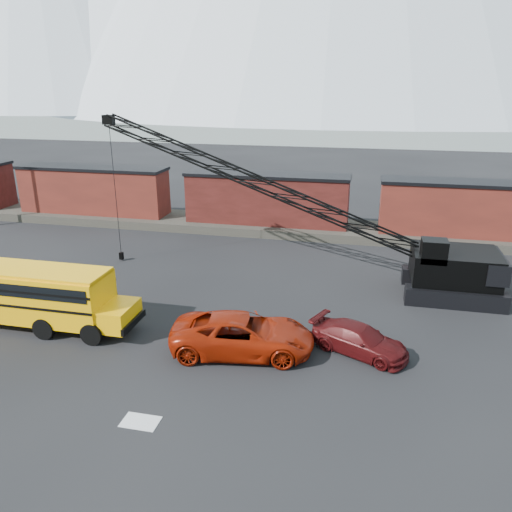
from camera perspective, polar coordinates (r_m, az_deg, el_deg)
The scene contains 10 objects.
ground at distance 23.31m, azimuth -9.94°, elevation -12.11°, with size 160.00×160.00×0.00m, color black.
gravel_berm at distance 42.66m, azimuth 1.24°, elevation 3.43°, with size 120.00×5.00×0.70m, color #454239.
boxcar_west_near at distance 47.82m, azimuth -18.03°, elevation 7.21°, with size 13.70×3.10×4.17m.
boxcar_mid at distance 42.06m, azimuth 1.26°, elevation 6.59°, with size 13.70×3.10×4.17m.
boxcar_east_near at distance 42.01m, azimuth 23.26°, elevation 5.00°, with size 13.70×3.10×4.17m.
snow_patch at distance 20.14m, azimuth -13.07°, elevation -17.96°, with size 1.40×0.90×0.02m, color silver.
school_bus at distance 28.31m, azimuth -25.15°, elevation -3.83°, with size 11.65×2.65×3.19m.
red_pickup at distance 23.49m, azimuth -1.52°, elevation -8.95°, with size 3.06×6.64×1.84m, color #941B07.
maroon_suv at distance 24.04m, azimuth 11.74°, elevation -9.34°, with size 1.89×4.66×1.35m, color #470C0E.
crawler_crane at distance 30.95m, azimuth 2.73°, elevation 7.26°, with size 25.22×4.20×10.20m.
Camera 1 is at (8.16, -18.21, 12.06)m, focal length 35.00 mm.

